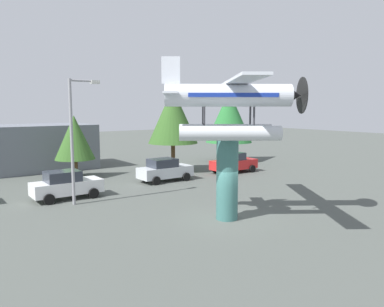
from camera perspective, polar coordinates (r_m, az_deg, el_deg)
The scene contains 11 objects.
ground_plane at distance 19.69m, azimuth 5.23°, elevation -9.75°, with size 140.00×140.00×0.00m, color #4C514C.
display_pedestal at distance 19.20m, azimuth 5.30°, elevation -3.90°, with size 1.10×1.10×4.09m, color #386B66.
floatplane_monument at distance 18.88m, azimuth 5.83°, elevation 7.24°, with size 7.12×9.19×4.00m.
car_mid_white at distance 24.85m, azimuth -18.41°, elevation -4.48°, with size 4.20×2.02×1.76m.
car_far_silver at distance 29.22m, azimuth -4.14°, elevation -2.46°, with size 4.20×2.02×1.76m.
car_distant_red at distance 33.15m, azimuth 6.22°, elevation -1.36°, with size 4.20×2.02×1.76m.
streetlight_primary at distance 22.83m, azimuth -17.16°, elevation 3.15°, with size 1.84×0.28×7.27m.
storefront_building at distance 37.27m, azimuth -22.87°, elevation 0.84°, with size 10.40×6.03×4.08m, color slate.
tree_east at distance 31.67m, azimuth -17.24°, elevation 2.30°, with size 3.17×3.17×5.03m.
tree_center_back at distance 33.44m, azimuth -2.89°, elevation 5.69°, with size 4.37×4.37×7.35m.
tree_far_east at distance 39.84m, azimuth 5.57°, elevation 5.53°, with size 4.83×4.83×7.38m.
Camera 1 is at (-12.51, -14.12, 5.65)m, focal length 35.50 mm.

